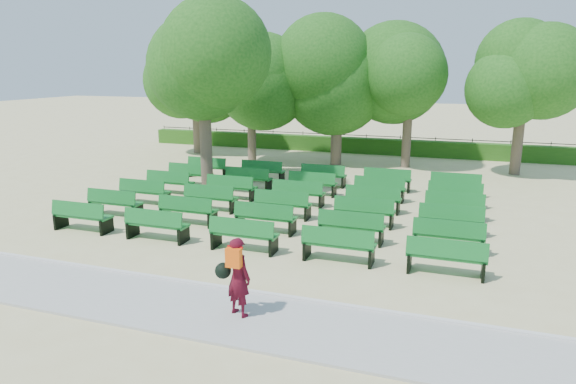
# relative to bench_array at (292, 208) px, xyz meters

# --- Properties ---
(ground) EXTENTS (120.00, 120.00, 0.00)m
(ground) POSITION_rel_bench_array_xyz_m (-0.93, -0.60, -0.10)
(ground) COLOR #C8BD84
(paving) EXTENTS (30.00, 2.20, 0.06)m
(paving) POSITION_rel_bench_array_xyz_m (-0.93, -8.00, -0.07)
(paving) COLOR #AAAAA6
(paving) RESTS_ON ground
(curb) EXTENTS (30.00, 0.12, 0.10)m
(curb) POSITION_rel_bench_array_xyz_m (-0.93, -6.85, -0.05)
(curb) COLOR silver
(curb) RESTS_ON ground
(hedge) EXTENTS (26.00, 0.70, 0.90)m
(hedge) POSITION_rel_bench_array_xyz_m (-0.93, 13.40, 0.35)
(hedge) COLOR #295D18
(hedge) RESTS_ON ground
(fence) EXTENTS (26.00, 0.10, 1.02)m
(fence) POSITION_rel_bench_array_xyz_m (-0.93, 13.80, -0.10)
(fence) COLOR black
(fence) RESTS_ON ground
(tree_line) EXTENTS (21.80, 6.80, 7.04)m
(tree_line) POSITION_rel_bench_array_xyz_m (-0.93, 9.40, -0.10)
(tree_line) COLOR #235D19
(tree_line) RESTS_ON ground
(bench_array) EXTENTS (1.96, 0.76, 1.21)m
(bench_array) POSITION_rel_bench_array_xyz_m (0.00, 0.00, 0.00)
(bench_array) COLOR #136C26
(bench_array) RESTS_ON ground
(tree_among) EXTENTS (4.69, 4.69, 6.86)m
(tree_among) POSITION_rel_bench_array_xyz_m (-4.33, 1.85, 4.62)
(tree_among) COLOR brown
(tree_among) RESTS_ON ground
(person) EXTENTS (0.83, 0.59, 1.66)m
(person) POSITION_rel_bench_array_xyz_m (1.51, -7.94, 0.82)
(person) COLOR #490A18
(person) RESTS_ON ground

